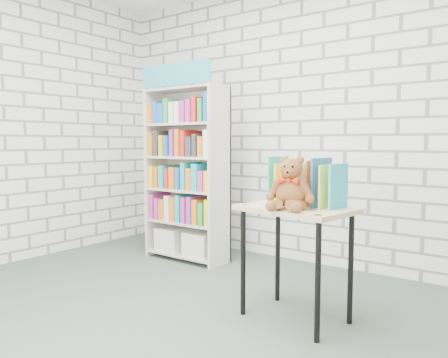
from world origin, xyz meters
The scene contains 6 objects.
ground centered at (0.00, 0.00, 0.00)m, with size 4.50×4.50×0.00m, color #414D41.
room_shell centered at (0.00, 0.00, 1.78)m, with size 4.52×4.02×2.81m.
bookshelf centered at (-0.92, 1.36, 0.89)m, with size 0.87×0.34×1.94m.
display_table centered at (0.66, 0.65, 0.66)m, with size 0.78×0.59×0.76m.
table_books centered at (0.68, 0.76, 0.91)m, with size 0.52×0.29×0.29m.
teddy_bear centered at (0.68, 0.54, 0.90)m, with size 0.31×0.30×0.34m.
Camera 1 is at (1.99, -1.93, 1.19)m, focal length 35.00 mm.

